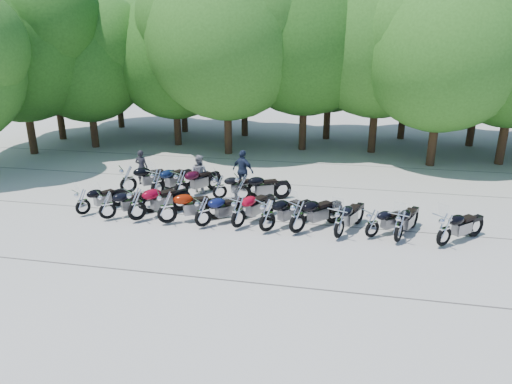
% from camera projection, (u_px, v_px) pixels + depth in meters
% --- Properties ---
extents(ground, '(90.00, 90.00, 0.00)m').
position_uv_depth(ground, '(247.00, 236.00, 15.53)').
color(ground, gray).
rests_on(ground, ground).
extents(tree_0, '(7.50, 7.50, 9.21)m').
position_uv_depth(tree_0, '(52.00, 54.00, 28.67)').
color(tree_0, '#3A2614').
rests_on(tree_0, ground).
extents(tree_1, '(6.97, 6.97, 8.55)m').
position_uv_depth(tree_1, '(86.00, 62.00, 26.56)').
color(tree_1, '#3A2614').
rests_on(tree_1, ground).
extents(tree_2, '(7.31, 7.31, 8.97)m').
position_uv_depth(tree_2, '(174.00, 57.00, 27.08)').
color(tree_2, '#3A2614').
rests_on(tree_2, ground).
extents(tree_3, '(8.70, 8.70, 10.67)m').
position_uv_depth(tree_3, '(226.00, 39.00, 24.59)').
color(tree_3, '#3A2614').
rests_on(tree_3, ground).
extents(tree_4, '(9.13, 9.13, 11.20)m').
position_uv_depth(tree_4, '(306.00, 33.00, 25.45)').
color(tree_4, '#3A2614').
rests_on(tree_4, ground).
extents(tree_5, '(9.04, 9.04, 11.10)m').
position_uv_depth(tree_5, '(381.00, 35.00, 24.82)').
color(tree_5, '#3A2614').
rests_on(tree_5, ground).
extents(tree_6, '(8.00, 8.00, 9.82)m').
position_uv_depth(tree_6, '(444.00, 51.00, 22.31)').
color(tree_6, '#3A2614').
rests_on(tree_6, ground).
extents(tree_9, '(7.59, 7.59, 9.32)m').
position_uv_depth(tree_9, '(114.00, 51.00, 32.58)').
color(tree_9, '#3A2614').
rests_on(tree_9, ground).
extents(tree_10, '(7.78, 7.78, 9.55)m').
position_uv_depth(tree_10, '(181.00, 49.00, 31.00)').
color(tree_10, '#3A2614').
rests_on(tree_10, ground).
extents(tree_11, '(7.56, 7.56, 9.28)m').
position_uv_depth(tree_11, '(244.00, 52.00, 29.71)').
color(tree_11, '#3A2614').
rests_on(tree_11, ground).
extents(tree_12, '(7.88, 7.88, 9.67)m').
position_uv_depth(tree_12, '(330.00, 49.00, 28.64)').
color(tree_12, '#3A2614').
rests_on(tree_12, ground).
extents(tree_13, '(8.31, 8.31, 10.20)m').
position_uv_depth(tree_13, '(410.00, 44.00, 28.57)').
color(tree_13, '#3A2614').
rests_on(tree_13, ground).
extents(tree_14, '(8.02, 8.02, 9.84)m').
position_uv_depth(tree_14, '(484.00, 48.00, 26.62)').
color(tree_14, '#3A2614').
rests_on(tree_14, ground).
extents(tree_17, '(8.31, 8.31, 10.20)m').
position_uv_depth(tree_17, '(17.00, 45.00, 24.65)').
color(tree_17, '#3A2614').
rests_on(tree_17, ground).
extents(motorcycle_0, '(1.65, 2.10, 1.18)m').
position_uv_depth(motorcycle_0, '(82.00, 201.00, 17.14)').
color(motorcycle_0, black).
rests_on(motorcycle_0, ground).
extents(motorcycle_1, '(2.11, 1.99, 1.26)m').
position_uv_depth(motorcycle_1, '(107.00, 204.00, 16.69)').
color(motorcycle_1, black).
rests_on(motorcycle_1, ground).
extents(motorcycle_2, '(2.22, 2.48, 1.45)m').
position_uv_depth(motorcycle_2, '(137.00, 203.00, 16.51)').
color(motorcycle_2, maroon).
rests_on(motorcycle_2, ground).
extents(motorcycle_3, '(2.54, 1.89, 1.41)m').
position_uv_depth(motorcycle_3, '(167.00, 207.00, 16.26)').
color(motorcycle_3, maroon).
rests_on(motorcycle_3, ground).
extents(motorcycle_4, '(2.12, 2.11, 1.30)m').
position_uv_depth(motorcycle_4, '(203.00, 211.00, 15.99)').
color(motorcycle_4, '#0E1440').
rests_on(motorcycle_4, ground).
extents(motorcycle_5, '(1.77, 2.47, 1.36)m').
position_uv_depth(motorcycle_5, '(238.00, 211.00, 15.90)').
color(motorcycle_5, maroon).
rests_on(motorcycle_5, ground).
extents(motorcycle_6, '(2.15, 2.32, 1.37)m').
position_uv_depth(motorcycle_6, '(267.00, 215.00, 15.57)').
color(motorcycle_6, black).
rests_on(motorcycle_6, ground).
extents(motorcycle_7, '(2.21, 2.34, 1.40)m').
position_uv_depth(motorcycle_7, '(298.00, 216.00, 15.45)').
color(motorcycle_7, black).
rests_on(motorcycle_7, ground).
extents(motorcycle_8, '(1.55, 2.39, 1.30)m').
position_uv_depth(motorcycle_8, '(340.00, 221.00, 15.10)').
color(motorcycle_8, black).
rests_on(motorcycle_8, ground).
extents(motorcycle_9, '(1.96, 1.79, 1.15)m').
position_uv_depth(motorcycle_9, '(373.00, 223.00, 15.17)').
color(motorcycle_9, black).
rests_on(motorcycle_9, ground).
extents(motorcycle_10, '(1.53, 2.34, 1.27)m').
position_uv_depth(motorcycle_10, '(399.00, 225.00, 14.81)').
color(motorcycle_10, black).
rests_on(motorcycle_10, ground).
extents(motorcycle_11, '(2.16, 2.07, 1.30)m').
position_uv_depth(motorcycle_11, '(445.00, 229.00, 14.50)').
color(motorcycle_11, black).
rests_on(motorcycle_11, ground).
extents(motorcycle_12, '(2.46, 2.16, 1.43)m').
position_uv_depth(motorcycle_12, '(128.00, 179.00, 19.46)').
color(motorcycle_12, black).
rests_on(motorcycle_12, ground).
extents(motorcycle_13, '(1.68, 2.53, 1.38)m').
position_uv_depth(motorcycle_13, '(157.00, 182.00, 19.08)').
color(motorcycle_13, '#0C1735').
rests_on(motorcycle_13, ground).
extents(motorcycle_14, '(1.99, 2.49, 1.40)m').
position_uv_depth(motorcycle_14, '(181.00, 183.00, 18.86)').
color(motorcycle_14, black).
rests_on(motorcycle_14, ground).
extents(motorcycle_15, '(2.18, 1.61, 1.21)m').
position_uv_depth(motorcycle_15, '(220.00, 186.00, 18.80)').
color(motorcycle_15, black).
rests_on(motorcycle_15, ground).
extents(motorcycle_16, '(2.45, 1.73, 1.34)m').
position_uv_depth(motorcycle_16, '(242.00, 187.00, 18.49)').
color(motorcycle_16, black).
rests_on(motorcycle_16, ground).
extents(rider_0, '(0.60, 0.41, 1.62)m').
position_uv_depth(rider_0, '(142.00, 167.00, 20.78)').
color(rider_0, black).
rests_on(rider_0, ground).
extents(rider_1, '(0.96, 0.84, 1.67)m').
position_uv_depth(rider_1, '(199.00, 173.00, 19.76)').
color(rider_1, gray).
rests_on(rider_1, ground).
extents(rider_2, '(1.17, 0.85, 1.85)m').
position_uv_depth(rider_2, '(243.00, 171.00, 19.82)').
color(rider_2, '#1E283F').
rests_on(rider_2, ground).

